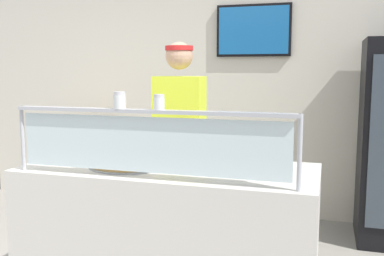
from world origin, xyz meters
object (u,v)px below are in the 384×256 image
object	(u,v)px
pizza_server	(135,161)
pizza_box_stack	(85,128)
pizza_tray	(130,163)
pepper_flake_shaker	(159,103)
parmesan_shaker	(120,101)
worker_figure	(180,140)

from	to	relation	value
pizza_server	pizza_box_stack	bearing A→B (deg)	136.01
pizza_tray	pepper_flake_shaker	world-z (taller)	pepper_flake_shaker
pizza_box_stack	pizza_tray	bearing A→B (deg)	-52.07
pepper_flake_shaker	pizza_tray	bearing A→B (deg)	137.09
pepper_flake_shaker	pizza_box_stack	size ratio (longest dim) A/B	0.18
pizza_server	pizza_box_stack	size ratio (longest dim) A/B	0.60
pepper_flake_shaker	pizza_box_stack	world-z (taller)	pepper_flake_shaker
parmesan_shaker	pepper_flake_shaker	size ratio (longest dim) A/B	1.13
pizza_tray	pepper_flake_shaker	distance (m)	0.60
pizza_tray	pizza_server	size ratio (longest dim) A/B	1.82
pizza_box_stack	worker_figure	bearing A→B (deg)	-34.33
pizza_tray	parmesan_shaker	bearing A→B (deg)	-73.64
pizza_tray	pizza_server	xyz separation A→B (m)	(0.04, -0.02, 0.02)
pizza_server	pizza_tray	bearing A→B (deg)	163.04
pepper_flake_shaker	worker_figure	xyz separation A→B (m)	(-0.23, 1.03, -0.37)
pizza_tray	worker_figure	bearing A→B (deg)	83.08
pizza_box_stack	parmesan_shaker	bearing A→B (deg)	-54.75
pizza_server	parmesan_shaker	distance (m)	0.48
pepper_flake_shaker	worker_figure	bearing A→B (deg)	102.62
pizza_tray	parmesan_shaker	size ratio (longest dim) A/B	5.40
pizza_server	worker_figure	xyz separation A→B (m)	(0.04, 0.75, 0.02)
parmesan_shaker	pepper_flake_shaker	xyz separation A→B (m)	(0.23, 0.00, -0.00)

